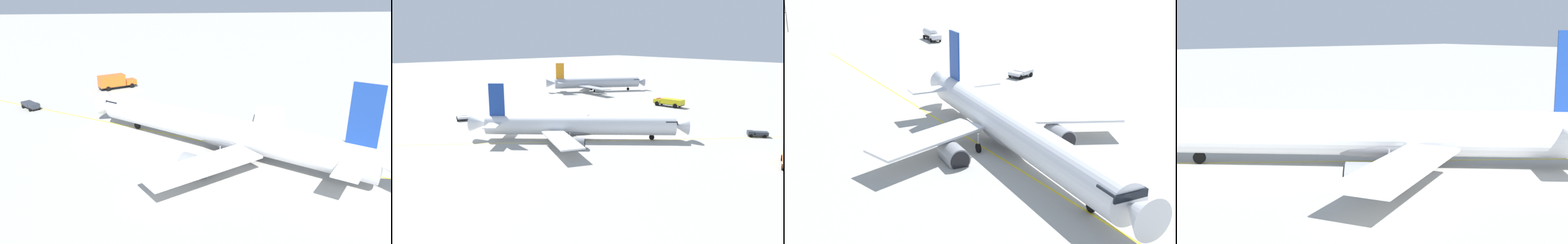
% 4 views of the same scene
% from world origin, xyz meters
% --- Properties ---
extents(ground_plane, '(600.00, 600.00, 0.00)m').
position_xyz_m(ground_plane, '(0.00, 0.00, 0.00)').
color(ground_plane, '#ADAAA3').
extents(airliner_main, '(37.03, 33.35, 12.30)m').
position_xyz_m(airliner_main, '(-1.45, 1.97, 2.78)').
color(airliner_main, white).
rests_on(airliner_main, ground_plane).
extents(airliner_secondary, '(37.67, 31.48, 11.45)m').
position_xyz_m(airliner_secondary, '(-53.86, -53.70, 3.15)').
color(airliner_secondary, '#B2B7C1').
rests_on(airliner_secondary, ground_plane).
extents(pushback_tug_truck, '(3.86, 5.05, 1.30)m').
position_xyz_m(pushback_tug_truck, '(9.78, -32.97, 0.81)').
color(pushback_tug_truck, '#232326').
rests_on(pushback_tug_truck, ground_plane).
extents(baggage_truck_truck, '(4.02, 4.28, 1.22)m').
position_xyz_m(baggage_truck_truck, '(-33.04, 24.85, 0.71)').
color(baggage_truck_truck, '#232326').
rests_on(baggage_truck_truck, ground_plane).
extents(fire_tender_truck, '(4.29, 9.98, 2.50)m').
position_xyz_m(fire_tender_truck, '(-48.16, -11.52, 1.53)').
color(fire_tender_truck, '#232326').
rests_on(fire_tender_truck, ground_plane).
extents(taxiway_centreline, '(113.85, 78.08, 0.01)m').
position_xyz_m(taxiway_centreline, '(0.70, 2.80, 0.00)').
color(taxiway_centreline, yellow).
rests_on(taxiway_centreline, ground_plane).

